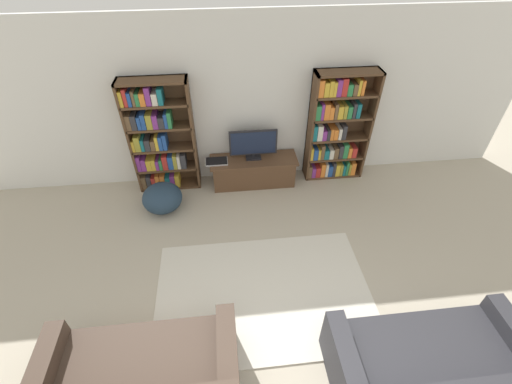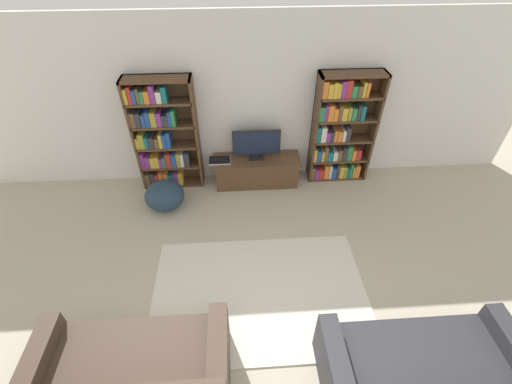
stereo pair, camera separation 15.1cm
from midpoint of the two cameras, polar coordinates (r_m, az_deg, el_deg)
wall_back at (r=5.32m, az=-2.90°, el=14.52°), size 8.80×0.06×2.60m
bookshelf_left at (r=5.46m, az=-16.67°, el=8.45°), size 0.97×0.30×1.81m
bookshelf_right at (r=5.62m, az=12.38°, el=10.20°), size 0.97×0.30×1.81m
tv_stand at (r=5.63m, az=-1.17°, el=3.54°), size 1.40×0.46×0.47m
television at (r=5.38m, az=-1.27°, el=8.01°), size 0.75×0.16×0.50m
laptop at (r=5.47m, az=-7.38°, el=5.07°), size 0.35×0.23×0.03m
area_rug at (r=4.29m, az=0.26°, el=-16.60°), size 2.56×1.71×0.02m
couch_right_sofa at (r=3.92m, az=26.33°, el=-25.34°), size 1.84×0.97×0.81m
beanbag_ottoman at (r=5.36m, az=-16.12°, el=-0.96°), size 0.59×0.59×0.42m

